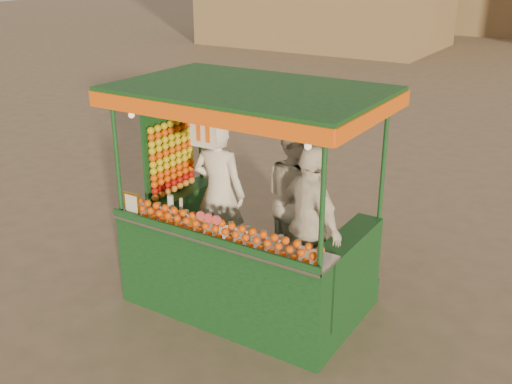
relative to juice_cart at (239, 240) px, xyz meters
The scene contains 5 objects.
ground 0.84m from the juice_cart, 20.36° to the left, with size 90.00×90.00×0.00m, color brown.
juice_cart is the anchor object (origin of this frame).
vendor_left 0.65m from the juice_cart, 147.93° to the left, with size 0.69×0.50×1.77m.
vendor_middle 0.82m from the juice_cart, 59.02° to the left, with size 1.08×1.00×1.77m.
vendor_right 0.88m from the juice_cart, 10.52° to the left, with size 1.07×0.85×1.70m.
Camera 1 is at (3.14, -5.03, 3.74)m, focal length 42.16 mm.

